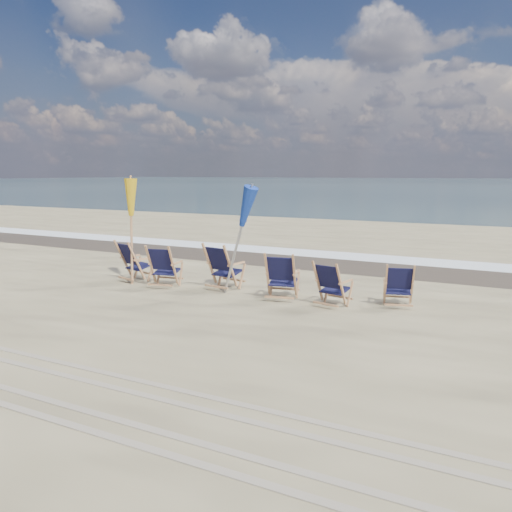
{
  "coord_description": "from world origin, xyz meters",
  "views": [
    {
      "loc": [
        4.52,
        -6.85,
        2.59
      ],
      "look_at": [
        0.0,
        2.2,
        0.9
      ],
      "focal_mm": 35.0,
      "sensor_mm": 36.0,
      "label": 1
    }
  ],
  "objects_px": {
    "beach_chair_1": "(173,267)",
    "umbrella_yellow": "(130,203)",
    "beach_chair_3": "(294,277)",
    "umbrella_blue": "(236,206)",
    "beach_chair_2": "(230,268)",
    "beach_chair_0": "(137,263)",
    "beach_chair_4": "(341,286)",
    "beach_chair_5": "(413,286)"
  },
  "relations": [
    {
      "from": "beach_chair_5",
      "to": "umbrella_yellow",
      "type": "bearing_deg",
      "value": -9.4
    },
    {
      "from": "beach_chair_2",
      "to": "beach_chair_4",
      "type": "distance_m",
      "value": 2.61
    },
    {
      "from": "beach_chair_2",
      "to": "beach_chair_3",
      "type": "xyz_separation_m",
      "value": [
        1.57,
        -0.15,
        -0.03
      ]
    },
    {
      "from": "beach_chair_0",
      "to": "beach_chair_1",
      "type": "distance_m",
      "value": 1.09
    },
    {
      "from": "beach_chair_0",
      "to": "beach_chair_3",
      "type": "xyz_separation_m",
      "value": [
        3.96,
        0.11,
        -0.0
      ]
    },
    {
      "from": "beach_chair_4",
      "to": "beach_chair_5",
      "type": "distance_m",
      "value": 1.39
    },
    {
      "from": "beach_chair_1",
      "to": "umbrella_yellow",
      "type": "bearing_deg",
      "value": -10.28
    },
    {
      "from": "beach_chair_0",
      "to": "beach_chair_2",
      "type": "distance_m",
      "value": 2.4
    },
    {
      "from": "beach_chair_2",
      "to": "umbrella_yellow",
      "type": "relative_size",
      "value": 0.44
    },
    {
      "from": "beach_chair_0",
      "to": "beach_chair_5",
      "type": "distance_m",
      "value": 6.21
    },
    {
      "from": "umbrella_blue",
      "to": "beach_chair_3",
      "type": "bearing_deg",
      "value": 2.8
    },
    {
      "from": "beach_chair_4",
      "to": "umbrella_yellow",
      "type": "relative_size",
      "value": 0.38
    },
    {
      "from": "umbrella_blue",
      "to": "umbrella_yellow",
      "type": "bearing_deg",
      "value": -177.85
    },
    {
      "from": "beach_chair_2",
      "to": "beach_chair_4",
      "type": "xyz_separation_m",
      "value": [
        2.59,
        -0.32,
        -0.07
      ]
    },
    {
      "from": "beach_chair_4",
      "to": "umbrella_blue",
      "type": "relative_size",
      "value": 0.38
    },
    {
      "from": "beach_chair_0",
      "to": "beach_chair_1",
      "type": "bearing_deg",
      "value": -166.71
    },
    {
      "from": "beach_chair_1",
      "to": "umbrella_blue",
      "type": "bearing_deg",
      "value": 172.73
    },
    {
      "from": "beach_chair_2",
      "to": "beach_chair_3",
      "type": "height_order",
      "value": "beach_chair_2"
    },
    {
      "from": "beach_chair_0",
      "to": "beach_chair_4",
      "type": "bearing_deg",
      "value": -164.86
    },
    {
      "from": "beach_chair_2",
      "to": "beach_chair_4",
      "type": "relative_size",
      "value": 1.15
    },
    {
      "from": "beach_chair_0",
      "to": "umbrella_yellow",
      "type": "relative_size",
      "value": 0.42
    },
    {
      "from": "beach_chair_5",
      "to": "umbrella_blue",
      "type": "distance_m",
      "value": 3.85
    },
    {
      "from": "beach_chair_0",
      "to": "beach_chair_3",
      "type": "distance_m",
      "value": 3.96
    },
    {
      "from": "beach_chair_1",
      "to": "beach_chair_3",
      "type": "xyz_separation_m",
      "value": [
        2.87,
        0.16,
        0.01
      ]
    },
    {
      "from": "beach_chair_1",
      "to": "beach_chair_5",
      "type": "xyz_separation_m",
      "value": [
        5.09,
        0.67,
        -0.06
      ]
    },
    {
      "from": "umbrella_yellow",
      "to": "umbrella_blue",
      "type": "relative_size",
      "value": 1.0
    },
    {
      "from": "beach_chair_3",
      "to": "umbrella_yellow",
      "type": "xyz_separation_m",
      "value": [
        -4.02,
        -0.17,
        1.39
      ]
    },
    {
      "from": "beach_chair_1",
      "to": "beach_chair_5",
      "type": "relative_size",
      "value": 1.13
    },
    {
      "from": "beach_chair_1",
      "to": "beach_chair_2",
      "type": "distance_m",
      "value": 1.34
    },
    {
      "from": "beach_chair_1",
      "to": "beach_chair_0",
      "type": "bearing_deg",
      "value": -13.29
    },
    {
      "from": "beach_chair_3",
      "to": "umbrella_yellow",
      "type": "height_order",
      "value": "umbrella_yellow"
    },
    {
      "from": "umbrella_yellow",
      "to": "beach_chair_0",
      "type": "bearing_deg",
      "value": 40.35
    },
    {
      "from": "beach_chair_0",
      "to": "beach_chair_3",
      "type": "bearing_deg",
      "value": -162.54
    },
    {
      "from": "beach_chair_3",
      "to": "beach_chair_4",
      "type": "relative_size",
      "value": 1.09
    },
    {
      "from": "beach_chair_4",
      "to": "umbrella_blue",
      "type": "bearing_deg",
      "value": 9.72
    },
    {
      "from": "beach_chair_3",
      "to": "umbrella_blue",
      "type": "bearing_deg",
      "value": -8.68
    },
    {
      "from": "beach_chair_3",
      "to": "beach_chair_5",
      "type": "xyz_separation_m",
      "value": [
        2.22,
        0.52,
        -0.06
      ]
    },
    {
      "from": "beach_chair_0",
      "to": "beach_chair_5",
      "type": "xyz_separation_m",
      "value": [
        6.18,
        0.63,
        -0.06
      ]
    },
    {
      "from": "beach_chair_5",
      "to": "umbrella_blue",
      "type": "relative_size",
      "value": 0.36
    },
    {
      "from": "beach_chair_4",
      "to": "beach_chair_5",
      "type": "bearing_deg",
      "value": -137.76
    },
    {
      "from": "beach_chair_0",
      "to": "umbrella_blue",
      "type": "xyz_separation_m",
      "value": [
        2.66,
        0.04,
        1.4
      ]
    },
    {
      "from": "beach_chair_2",
      "to": "beach_chair_5",
      "type": "bearing_deg",
      "value": -166.04
    }
  ]
}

